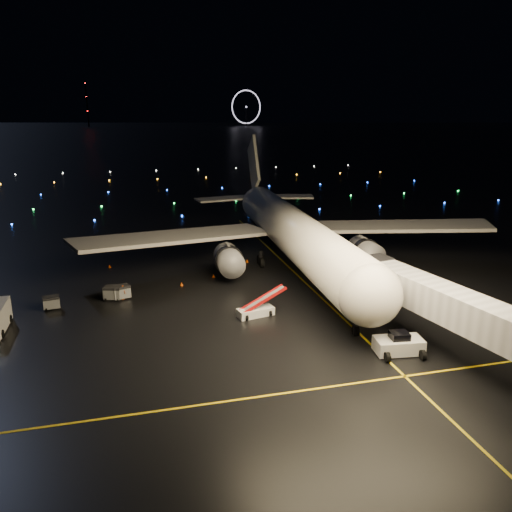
{
  "coord_description": "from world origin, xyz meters",
  "views": [
    {
      "loc": [
        -9.6,
        -43.5,
        21.65
      ],
      "look_at": [
        4.56,
        12.0,
        5.0
      ],
      "focal_mm": 35.0,
      "sensor_mm": 36.0,
      "label": 1
    }
  ],
  "objects_px": {
    "pushback_tug": "(399,343)",
    "baggage_cart_0": "(113,293)",
    "airliner": "(287,204)",
    "crew_c": "(123,292)",
    "baggage_cart_2": "(51,303)",
    "belt_loader": "(255,304)",
    "baggage_cart_1": "(121,292)"
  },
  "relations": [
    {
      "from": "crew_c",
      "to": "baggage_cart_1",
      "type": "distance_m",
      "value": 0.38
    },
    {
      "from": "baggage_cart_0",
      "to": "baggage_cart_2",
      "type": "distance_m",
      "value": 6.86
    },
    {
      "from": "baggage_cart_0",
      "to": "baggage_cart_1",
      "type": "distance_m",
      "value": 0.93
    },
    {
      "from": "airliner",
      "to": "pushback_tug",
      "type": "distance_m",
      "value": 31.96
    },
    {
      "from": "pushback_tug",
      "to": "baggage_cart_0",
      "type": "height_order",
      "value": "pushback_tug"
    },
    {
      "from": "baggage_cart_1",
      "to": "belt_loader",
      "type": "bearing_deg",
      "value": -51.11
    },
    {
      "from": "airliner",
      "to": "baggage_cart_1",
      "type": "distance_m",
      "value": 27.24
    },
    {
      "from": "belt_loader",
      "to": "airliner",
      "type": "bearing_deg",
      "value": 51.64
    },
    {
      "from": "baggage_cart_0",
      "to": "crew_c",
      "type": "bearing_deg",
      "value": 7.14
    },
    {
      "from": "belt_loader",
      "to": "crew_c",
      "type": "bearing_deg",
      "value": 136.64
    },
    {
      "from": "belt_loader",
      "to": "baggage_cart_2",
      "type": "height_order",
      "value": "belt_loader"
    },
    {
      "from": "baggage_cart_0",
      "to": "airliner",
      "type": "bearing_deg",
      "value": 39.5
    },
    {
      "from": "baggage_cart_2",
      "to": "belt_loader",
      "type": "bearing_deg",
      "value": -29.25
    },
    {
      "from": "airliner",
      "to": "belt_loader",
      "type": "bearing_deg",
      "value": -114.22
    },
    {
      "from": "baggage_cart_0",
      "to": "baggage_cart_2",
      "type": "bearing_deg",
      "value": -152.42
    },
    {
      "from": "crew_c",
      "to": "baggage_cart_0",
      "type": "relative_size",
      "value": 0.89
    },
    {
      "from": "belt_loader",
      "to": "baggage_cart_2",
      "type": "distance_m",
      "value": 23.31
    },
    {
      "from": "pushback_tug",
      "to": "baggage_cart_2",
      "type": "bearing_deg",
      "value": 156.22
    },
    {
      "from": "pushback_tug",
      "to": "baggage_cart_0",
      "type": "distance_m",
      "value": 33.23
    },
    {
      "from": "airliner",
      "to": "baggage_cart_0",
      "type": "bearing_deg",
      "value": -155.07
    },
    {
      "from": "airliner",
      "to": "baggage_cart_0",
      "type": "xyz_separation_m",
      "value": [
        -24.93,
        -10.29,
        -7.85
      ]
    },
    {
      "from": "airliner",
      "to": "crew_c",
      "type": "height_order",
      "value": "airliner"
    },
    {
      "from": "airliner",
      "to": "baggage_cart_1",
      "type": "bearing_deg",
      "value": -154.5
    },
    {
      "from": "airliner",
      "to": "pushback_tug",
      "type": "height_order",
      "value": "airliner"
    },
    {
      "from": "airliner",
      "to": "belt_loader",
      "type": "xyz_separation_m",
      "value": [
        -9.68,
        -19.21,
        -7.26
      ]
    },
    {
      "from": "airliner",
      "to": "baggage_cart_2",
      "type": "relative_size",
      "value": 34.68
    },
    {
      "from": "baggage_cart_2",
      "to": "baggage_cart_0",
      "type": "bearing_deg",
      "value": 0.48
    },
    {
      "from": "crew_c",
      "to": "baggage_cart_1",
      "type": "height_order",
      "value": "crew_c"
    },
    {
      "from": "baggage_cart_2",
      "to": "pushback_tug",
      "type": "bearing_deg",
      "value": -40.79
    },
    {
      "from": "baggage_cart_1",
      "to": "baggage_cart_2",
      "type": "distance_m",
      "value": 7.78
    },
    {
      "from": "airliner",
      "to": "baggage_cart_0",
      "type": "relative_size",
      "value": 31.09
    },
    {
      "from": "belt_loader",
      "to": "baggage_cart_2",
      "type": "bearing_deg",
      "value": 149.13
    }
  ]
}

